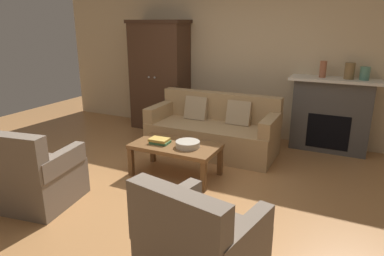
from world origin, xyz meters
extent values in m
plane|color=#B27A47|center=(0.00, 0.00, 0.00)|extent=(9.60, 9.60, 0.00)
cube|color=beige|center=(0.00, 2.55, 1.40)|extent=(7.20, 0.10, 2.80)
cube|color=#4C4947|center=(1.55, 2.30, 0.54)|extent=(1.10, 0.36, 1.08)
cube|color=black|center=(1.55, 2.12, 0.34)|extent=(0.60, 0.01, 0.52)
cube|color=white|center=(1.55, 2.28, 1.10)|extent=(1.26, 0.48, 0.04)
cube|color=#472D1E|center=(-1.40, 2.22, 0.94)|extent=(1.00, 0.52, 1.88)
cube|color=#3C271A|center=(-1.40, 2.22, 1.91)|extent=(1.06, 0.55, 0.06)
sphere|color=#ADAFB5|center=(-1.46, 1.95, 0.98)|extent=(0.04, 0.04, 0.04)
sphere|color=#ADAFB5|center=(-1.34, 1.95, 0.98)|extent=(0.04, 0.04, 0.04)
cube|color=tan|center=(-0.03, 1.42, 0.22)|extent=(1.91, 0.86, 0.44)
cube|color=tan|center=(-0.03, 1.76, 0.65)|extent=(1.90, 0.20, 0.42)
cube|color=tan|center=(-0.91, 1.41, 0.55)|extent=(0.17, 0.80, 0.22)
cube|color=tan|center=(0.85, 1.43, 0.55)|extent=(0.17, 0.80, 0.22)
cube|color=tan|center=(-0.38, 1.62, 0.61)|extent=(0.36, 0.19, 0.37)
cube|color=tan|center=(0.32, 1.62, 0.61)|extent=(0.36, 0.19, 0.37)
cube|color=brown|center=(-0.12, 0.45, 0.39)|extent=(1.10, 0.60, 0.05)
cube|color=brown|center=(-0.63, 0.19, 0.18)|extent=(0.06, 0.06, 0.37)
cube|color=brown|center=(0.39, 0.19, 0.18)|extent=(0.06, 0.06, 0.37)
cube|color=brown|center=(-0.63, 0.71, 0.18)|extent=(0.06, 0.06, 0.37)
cube|color=brown|center=(0.39, 0.71, 0.18)|extent=(0.06, 0.06, 0.37)
cylinder|color=beige|center=(0.07, 0.43, 0.46)|extent=(0.30, 0.30, 0.08)
cube|color=#427A4C|center=(-0.31, 0.41, 0.44)|extent=(0.25, 0.18, 0.03)
cube|color=gold|center=(-0.32, 0.40, 0.47)|extent=(0.25, 0.18, 0.03)
cylinder|color=#A86042|center=(1.37, 2.28, 1.24)|extent=(0.10, 0.10, 0.24)
cylinder|color=olive|center=(1.73, 2.28, 1.24)|extent=(0.14, 0.14, 0.23)
cylinder|color=slate|center=(1.93, 2.28, 1.21)|extent=(0.13, 0.13, 0.19)
cube|color=#756656|center=(-1.13, -0.81, 0.21)|extent=(0.87, 0.87, 0.42)
cube|color=#756656|center=(-1.08, -1.12, 0.65)|extent=(0.78, 0.28, 0.46)
cube|color=#756656|center=(-0.80, -0.76, 0.52)|extent=(0.23, 0.71, 0.20)
cube|color=#756656|center=(-1.45, -0.87, 0.52)|extent=(0.23, 0.71, 0.20)
cube|color=#756656|center=(0.99, -1.13, 0.21)|extent=(0.89, 0.89, 0.42)
cube|color=#756656|center=(0.93, -1.43, 0.65)|extent=(0.78, 0.30, 0.46)
cube|color=#756656|center=(1.32, -1.19, 0.52)|extent=(0.25, 0.71, 0.20)
cube|color=#756656|center=(0.67, -1.07, 0.52)|extent=(0.25, 0.71, 0.20)
camera|label=1|loc=(1.88, -3.15, 1.90)|focal=32.29mm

